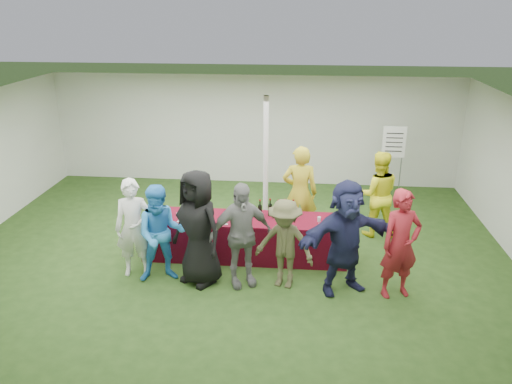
# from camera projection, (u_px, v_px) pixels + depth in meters

# --- Properties ---
(ground) EXTENTS (60.00, 60.00, 0.00)m
(ground) POSITION_uv_depth(u_px,v_px,m) (233.00, 255.00, 9.10)
(ground) COLOR #284719
(ground) RESTS_ON ground
(tent) EXTENTS (10.00, 10.00, 10.00)m
(tent) POSITION_uv_depth(u_px,v_px,m) (266.00, 165.00, 9.69)
(tent) COLOR white
(tent) RESTS_ON ground
(serving_table) EXTENTS (3.60, 0.80, 0.75)m
(serving_table) POSITION_uv_depth(u_px,v_px,m) (245.00, 237.00, 8.92)
(serving_table) COLOR maroon
(serving_table) RESTS_ON ground
(wine_bottles) EXTENTS (0.65, 0.13, 0.32)m
(wine_bottles) POSITION_uv_depth(u_px,v_px,m) (277.00, 210.00, 8.82)
(wine_bottles) COLOR black
(wine_bottles) RESTS_ON serving_table
(wine_glasses) EXTENTS (2.75, 0.15, 0.16)m
(wine_glasses) POSITION_uv_depth(u_px,v_px,m) (219.00, 217.00, 8.56)
(wine_glasses) COLOR silver
(wine_glasses) RESTS_ON serving_table
(water_bottle) EXTENTS (0.07, 0.07, 0.23)m
(water_bottle) POSITION_uv_depth(u_px,v_px,m) (248.00, 211.00, 8.82)
(water_bottle) COLOR silver
(water_bottle) RESTS_ON serving_table
(bar_towel) EXTENTS (0.25, 0.18, 0.03)m
(bar_towel) POSITION_uv_depth(u_px,v_px,m) (335.00, 220.00, 8.69)
(bar_towel) COLOR white
(bar_towel) RESTS_ON serving_table
(dump_bucket) EXTENTS (0.26, 0.26, 0.18)m
(dump_bucket) POSITION_uv_depth(u_px,v_px,m) (340.00, 222.00, 8.41)
(dump_bucket) COLOR slate
(dump_bucket) RESTS_ON serving_table
(wine_list_sign) EXTENTS (0.50, 0.03, 1.80)m
(wine_list_sign) POSITION_uv_depth(u_px,v_px,m) (393.00, 148.00, 10.95)
(wine_list_sign) COLOR slate
(wine_list_sign) RESTS_ON ground
(staff_pourer) EXTENTS (0.68, 0.45, 1.85)m
(staff_pourer) POSITION_uv_depth(u_px,v_px,m) (300.00, 193.00, 9.47)
(staff_pourer) COLOR gold
(staff_pourer) RESTS_ON ground
(staff_back) EXTENTS (0.86, 0.68, 1.71)m
(staff_back) POSITION_uv_depth(u_px,v_px,m) (377.00, 194.00, 9.61)
(staff_back) COLOR yellow
(staff_back) RESTS_ON ground
(customer_0) EXTENTS (0.68, 0.51, 1.69)m
(customer_0) POSITION_uv_depth(u_px,v_px,m) (134.00, 228.00, 8.18)
(customer_0) COLOR silver
(customer_0) RESTS_ON ground
(customer_1) EXTENTS (0.93, 0.81, 1.65)m
(customer_1) POSITION_uv_depth(u_px,v_px,m) (161.00, 234.00, 8.02)
(customer_1) COLOR #2E8BDD
(customer_1) RESTS_ON ground
(customer_2) EXTENTS (1.12, 1.01, 1.92)m
(customer_2) POSITION_uv_depth(u_px,v_px,m) (198.00, 228.00, 7.92)
(customer_2) COLOR black
(customer_2) RESTS_ON ground
(customer_3) EXTENTS (1.11, 0.81, 1.75)m
(customer_3) POSITION_uv_depth(u_px,v_px,m) (241.00, 235.00, 7.86)
(customer_3) COLOR slate
(customer_3) RESTS_ON ground
(customer_4) EXTENTS (1.08, 0.81, 1.49)m
(customer_4) POSITION_uv_depth(u_px,v_px,m) (285.00, 244.00, 7.86)
(customer_4) COLOR #4D4C2E
(customer_4) RESTS_ON ground
(customer_5) EXTENTS (1.79, 1.22, 1.85)m
(customer_5) POSITION_uv_depth(u_px,v_px,m) (346.00, 237.00, 7.67)
(customer_5) COLOR #1D2043
(customer_5) RESTS_ON ground
(customer_6) EXTENTS (0.74, 0.61, 1.75)m
(customer_6) POSITION_uv_depth(u_px,v_px,m) (401.00, 244.00, 7.56)
(customer_6) COLOR maroon
(customer_6) RESTS_ON ground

